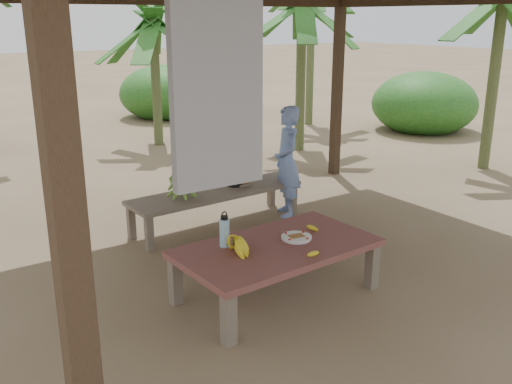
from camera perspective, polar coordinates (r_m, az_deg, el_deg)
ground at (r=6.13m, az=2.53°, el=-6.69°), size 80.00×80.00×0.00m
work_table at (r=5.19m, az=2.10°, el=-5.98°), size 1.84×1.08×0.50m
bench at (r=6.96m, az=-3.97°, el=-0.28°), size 2.22×0.69×0.45m
ripe_banana_bunch at (r=4.94m, az=-2.38°, el=-5.34°), size 0.31×0.27×0.17m
plate at (r=5.30m, az=4.07°, el=-4.57°), size 0.28×0.28×0.04m
loose_banana_front at (r=4.95m, az=5.74°, el=-6.16°), size 0.17×0.09×0.04m
loose_banana_side at (r=5.53m, az=5.68°, el=-3.60°), size 0.09×0.14×0.04m
water_flask at (r=5.09m, az=-3.17°, el=-3.99°), size 0.09×0.09×0.33m
green_banana_stalk at (r=6.67m, az=-7.43°, el=0.82°), size 0.30×0.30×0.33m
cooking_pot at (r=7.12m, az=-2.12°, el=1.39°), size 0.22×0.22×0.18m
skewer_rack at (r=7.08m, az=-1.16°, el=1.53°), size 0.18×0.09×0.24m
woman at (r=7.26m, az=3.10°, el=3.05°), size 0.51×0.61×1.42m
banana_plant_ne at (r=10.88m, az=4.62°, el=17.17°), size 1.80×1.80×2.98m
banana_plant_n at (r=11.46m, az=-10.22°, el=15.28°), size 1.80×1.80×2.63m
banana_plant_e at (r=10.19m, az=23.39°, el=16.42°), size 1.80×1.80×3.07m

